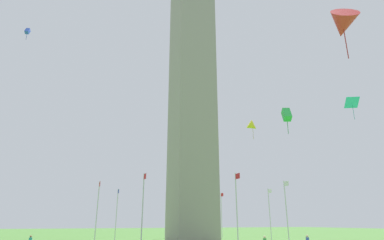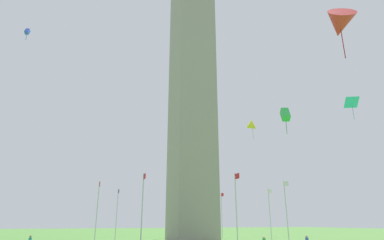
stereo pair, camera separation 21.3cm
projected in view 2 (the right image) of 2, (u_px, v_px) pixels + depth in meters
obelisk_monument at (192, 65)px, 58.27m from camera, size 6.75×6.75×61.40m
flagpole_n at (236, 207)px, 37.25m from camera, size 1.12×0.14×8.72m
flagpole_ne at (286, 209)px, 44.57m from camera, size 1.12×0.14×8.72m
flagpole_e at (270, 212)px, 55.19m from camera, size 1.12×0.14×8.72m
flagpole_se at (222, 213)px, 62.90m from camera, size 1.12×0.14×8.72m
flagpole_s at (166, 213)px, 63.18m from camera, size 1.12×0.14×8.72m
flagpole_sw at (117, 212)px, 55.86m from camera, size 1.12×0.14×8.72m
flagpole_w at (97, 209)px, 45.24m from camera, size 1.12×0.14×8.72m
flagpole_nw at (142, 207)px, 37.53m from camera, size 1.12×0.14×8.72m
kite_yellow_delta at (253, 126)px, 48.33m from camera, size 1.87×2.20×3.01m
kite_blue_box at (27, 32)px, 41.29m from camera, size 0.89×0.62×1.77m
kite_green_box at (285, 115)px, 24.89m from camera, size 1.14×0.90×2.18m
kite_red_delta at (340, 24)px, 15.42m from camera, size 2.18×1.98×2.76m
kite_cyan_diamond at (352, 103)px, 35.48m from camera, size 1.68×1.81×2.50m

